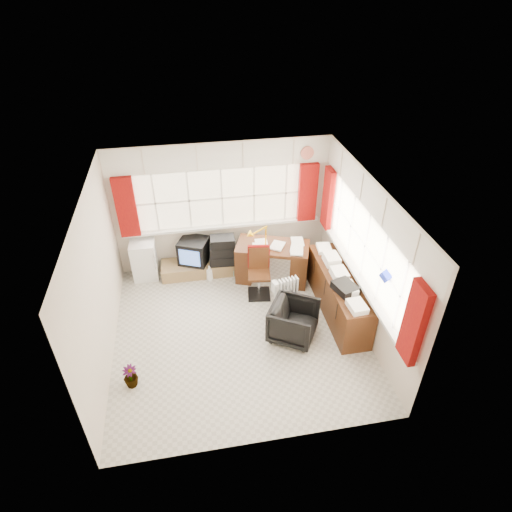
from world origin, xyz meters
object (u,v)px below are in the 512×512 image
Objects in this scene: desk_lamp at (266,232)px; mini_fridge at (144,260)px; office_chair at (294,321)px; tv_bench at (198,268)px; crt_tv at (194,251)px; task_chair at (259,269)px; radiator at (286,296)px; credenza at (338,293)px; desk at (272,260)px.

mini_fridge is (-2.22, 0.54, -0.70)m from desk_lamp.
tv_bench is (-1.39, 1.98, -0.20)m from office_chair.
tv_bench is at bearing -44.41° from crt_tv.
desk_lamp is 2.39m from mini_fridge.
task_chair is at bearing -35.99° from tv_bench.
crt_tv is (-1.49, 1.32, 0.24)m from radiator.
credenza is at bearing -45.28° from desk_lamp.
credenza is 2.60× the size of mini_fridge.
credenza reaches higher than crt_tv.
crt_tv is (-0.05, 0.05, 0.36)m from tv_bench.
crt_tv is (-1.10, 0.81, -0.02)m from task_chair.
mini_fridge is (-0.99, 0.08, 0.26)m from tv_bench.
task_chair reaches higher than desk.
credenza is (0.84, -0.25, 0.15)m from radiator.
desk is 2.04× the size of office_chair.
office_chair is at bearing -84.11° from desk_lamp.
radiator is 0.79× the size of mini_fridge.
mini_fridge is (-2.43, 1.35, 0.14)m from radiator.
desk_lamp is at bearing 134.72° from credenza.
desk_lamp is 0.24× the size of credenza.
desk is 0.86m from radiator.
crt_tv is (-1.28, 0.51, -0.60)m from desk_lamp.
desk is 1.53× the size of task_chair.
task_chair is 1.45m from credenza.
task_chair is 1.28m from office_chair.
crt_tv is at bearing -1.79° from mini_fridge.
mini_fridge is (-3.27, 1.60, -0.01)m from credenza.
desk_lamp is at bearing -166.34° from desk.
desk_lamp is 0.77× the size of radiator.
desk is 2.18× the size of crt_tv.
desk is at bearing 13.66° from desk_lamp.
task_chair is 1.24× the size of mini_fridge.
desk is 1.56m from office_chair.
office_chair is 1.07× the size of crt_tv.
desk_lamp is 0.61× the size of mini_fridge.
task_chair is at bearing -133.57° from desk.
radiator is at bearing 163.36° from credenza.
tv_bench is at bearing 162.69° from desk.
radiator is at bearing -85.50° from desk.
task_chair is at bearing -22.45° from mini_fridge.
credenza reaches higher than office_chair.
desk_lamp is 1.64m from credenza.
mini_fridge is at bearing 175.39° from tv_bench.
mini_fridge reaches higher than office_chair.
mini_fridge is (-2.04, 0.84, -0.12)m from task_chair.
desk_lamp is 0.34× the size of tv_bench.
desk_lamp reaches higher than office_chair.
desk_lamp reaches higher than radiator.
radiator is 0.91× the size of crt_tv.
crt_tv is at bearing 138.47° from radiator.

